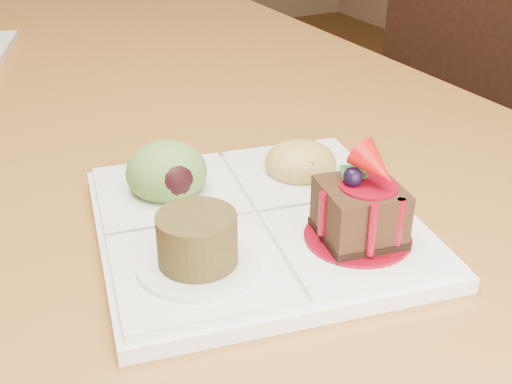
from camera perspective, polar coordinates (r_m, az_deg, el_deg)
name	(u,v)px	position (r m, az deg, el deg)	size (l,w,h in m)	color
dining_table	(19,141)	(0.87, -20.31, 4.26)	(1.00, 1.80, 0.75)	olive
chair_right	(445,122)	(1.28, 16.48, 5.98)	(0.54, 0.54, 0.97)	black
sampler_plate	(253,209)	(0.49, -0.29, -1.51)	(0.27, 0.27, 0.09)	silver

